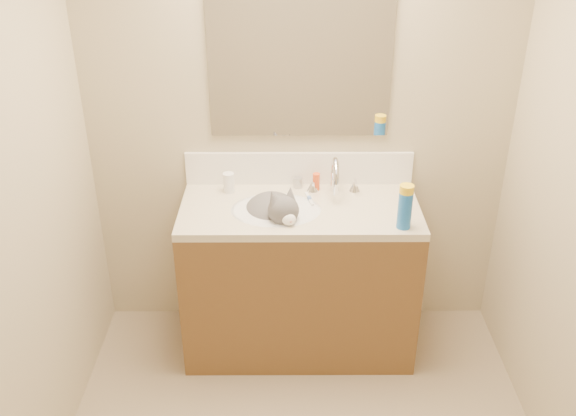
{
  "coord_description": "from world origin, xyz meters",
  "views": [
    {
      "loc": [
        -0.07,
        -1.85,
        2.38
      ],
      "look_at": [
        -0.06,
        0.92,
        0.88
      ],
      "focal_mm": 40.0,
      "sensor_mm": 36.0,
      "label": 1
    }
  ],
  "objects_px": {
    "faucet": "(335,179)",
    "basin": "(276,222)",
    "spray_can": "(405,210)",
    "silver_jar": "(298,183)",
    "cat": "(274,214)",
    "pill_bottle": "(229,183)",
    "amber_bottle": "(316,182)",
    "vanity_cabinet": "(299,281)"
  },
  "relations": [
    {
      "from": "basin",
      "to": "silver_jar",
      "type": "bearing_deg",
      "value": 65.55
    },
    {
      "from": "vanity_cabinet",
      "to": "pill_bottle",
      "type": "xyz_separation_m",
      "value": [
        -0.37,
        0.17,
        0.5
      ]
    },
    {
      "from": "basin",
      "to": "silver_jar",
      "type": "distance_m",
      "value": 0.29
    },
    {
      "from": "cat",
      "to": "silver_jar",
      "type": "distance_m",
      "value": 0.27
    },
    {
      "from": "vanity_cabinet",
      "to": "silver_jar",
      "type": "bearing_deg",
      "value": 91.94
    },
    {
      "from": "basin",
      "to": "silver_jar",
      "type": "height_order",
      "value": "silver_jar"
    },
    {
      "from": "faucet",
      "to": "cat",
      "type": "xyz_separation_m",
      "value": [
        -0.31,
        -0.16,
        -0.12
      ]
    },
    {
      "from": "cat",
      "to": "amber_bottle",
      "type": "relative_size",
      "value": 4.71
    },
    {
      "from": "cat",
      "to": "amber_bottle",
      "type": "bearing_deg",
      "value": 20.04
    },
    {
      "from": "cat",
      "to": "silver_jar",
      "type": "xyz_separation_m",
      "value": [
        0.12,
        0.24,
        0.06
      ]
    },
    {
      "from": "pill_bottle",
      "to": "silver_jar",
      "type": "height_order",
      "value": "pill_bottle"
    },
    {
      "from": "spray_can",
      "to": "silver_jar",
      "type": "bearing_deg",
      "value": 139.21
    },
    {
      "from": "silver_jar",
      "to": "spray_can",
      "type": "relative_size",
      "value": 0.31
    },
    {
      "from": "amber_bottle",
      "to": "basin",
      "type": "bearing_deg",
      "value": -133.39
    },
    {
      "from": "faucet",
      "to": "cat",
      "type": "relative_size",
      "value": 0.64
    },
    {
      "from": "spray_can",
      "to": "pill_bottle",
      "type": "bearing_deg",
      "value": 156.24
    },
    {
      "from": "basin",
      "to": "faucet",
      "type": "xyz_separation_m",
      "value": [
        0.3,
        0.17,
        0.16
      ]
    },
    {
      "from": "pill_bottle",
      "to": "cat",
      "type": "bearing_deg",
      "value": -38.56
    },
    {
      "from": "cat",
      "to": "spray_can",
      "type": "distance_m",
      "value": 0.65
    },
    {
      "from": "faucet",
      "to": "amber_bottle",
      "type": "xyz_separation_m",
      "value": [
        -0.09,
        0.05,
        -0.04
      ]
    },
    {
      "from": "cat",
      "to": "silver_jar",
      "type": "height_order",
      "value": "cat"
    },
    {
      "from": "basin",
      "to": "cat",
      "type": "bearing_deg",
      "value": 135.14
    },
    {
      "from": "faucet",
      "to": "spray_can",
      "type": "relative_size",
      "value": 1.54
    },
    {
      "from": "vanity_cabinet",
      "to": "cat",
      "type": "xyz_separation_m",
      "value": [
        -0.13,
        -0.02,
        0.42
      ]
    },
    {
      "from": "basin",
      "to": "spray_can",
      "type": "xyz_separation_m",
      "value": [
        0.6,
        -0.18,
        0.16
      ]
    },
    {
      "from": "cat",
      "to": "faucet",
      "type": "bearing_deg",
      "value": 2.92
    },
    {
      "from": "faucet",
      "to": "pill_bottle",
      "type": "bearing_deg",
      "value": 176.69
    },
    {
      "from": "vanity_cabinet",
      "to": "basin",
      "type": "xyz_separation_m",
      "value": [
        -0.12,
        -0.03,
        0.38
      ]
    },
    {
      "from": "faucet",
      "to": "basin",
      "type": "bearing_deg",
      "value": -150.88
    },
    {
      "from": "amber_bottle",
      "to": "pill_bottle",
      "type": "bearing_deg",
      "value": -177.26
    },
    {
      "from": "faucet",
      "to": "spray_can",
      "type": "height_order",
      "value": "faucet"
    },
    {
      "from": "pill_bottle",
      "to": "amber_bottle",
      "type": "xyz_separation_m",
      "value": [
        0.46,
        0.02,
        -0.01
      ]
    },
    {
      "from": "pill_bottle",
      "to": "amber_bottle",
      "type": "distance_m",
      "value": 0.46
    },
    {
      "from": "amber_bottle",
      "to": "silver_jar",
      "type": "bearing_deg",
      "value": 164.17
    },
    {
      "from": "pill_bottle",
      "to": "faucet",
      "type": "bearing_deg",
      "value": -3.31
    },
    {
      "from": "vanity_cabinet",
      "to": "cat",
      "type": "relative_size",
      "value": 2.76
    },
    {
      "from": "vanity_cabinet",
      "to": "cat",
      "type": "height_order",
      "value": "cat"
    },
    {
      "from": "amber_bottle",
      "to": "faucet",
      "type": "bearing_deg",
      "value": -30.31
    },
    {
      "from": "vanity_cabinet",
      "to": "silver_jar",
      "type": "relative_size",
      "value": 21.34
    },
    {
      "from": "basin",
      "to": "pill_bottle",
      "type": "xyz_separation_m",
      "value": [
        -0.25,
        0.2,
        0.12
      ]
    },
    {
      "from": "faucet",
      "to": "vanity_cabinet",
      "type": "bearing_deg",
      "value": -142.71
    },
    {
      "from": "pill_bottle",
      "to": "spray_can",
      "type": "bearing_deg",
      "value": -23.76
    }
  ]
}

